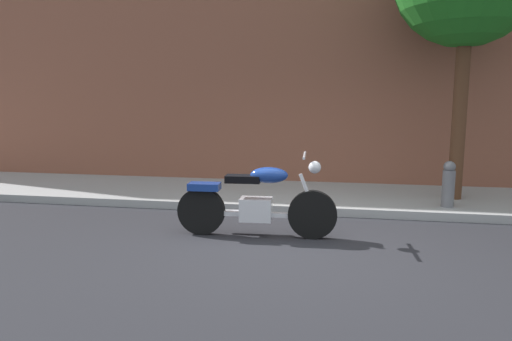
# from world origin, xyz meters

# --- Properties ---
(ground_plane) EXTENTS (60.00, 60.00, 0.00)m
(ground_plane) POSITION_xyz_m (0.00, 0.00, 0.00)
(ground_plane) COLOR #28282D
(sidewalk) EXTENTS (24.09, 2.46, 0.14)m
(sidewalk) POSITION_xyz_m (0.00, 2.94, 0.07)
(sidewalk) COLOR #A2A2A2
(sidewalk) RESTS_ON ground
(building_facade) EXTENTS (24.09, 0.50, 7.63)m
(building_facade) POSITION_xyz_m (0.00, 4.41, 3.81)
(building_facade) COLOR brown
(building_facade) RESTS_ON ground
(motorcycle) EXTENTS (2.23, 0.70, 1.17)m
(motorcycle) POSITION_xyz_m (-0.54, 0.42, 0.48)
(motorcycle) COLOR black
(motorcycle) RESTS_ON ground
(fire_hydrant) EXTENTS (0.20, 0.20, 0.91)m
(fire_hydrant) POSITION_xyz_m (2.35, 2.16, 0.46)
(fire_hydrant) COLOR slate
(fire_hydrant) RESTS_ON ground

